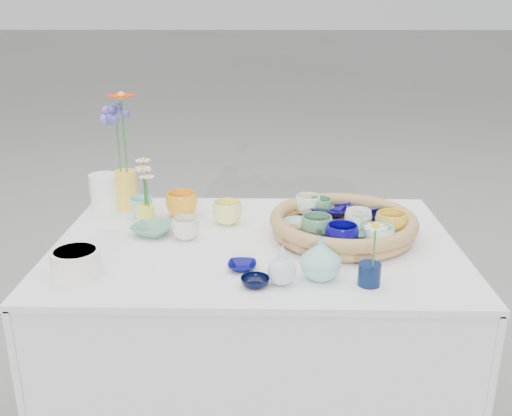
{
  "coord_description": "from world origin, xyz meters",
  "views": [
    {
      "loc": [
        0.03,
        -1.67,
        1.46
      ],
      "look_at": [
        0.0,
        0.02,
        0.87
      ],
      "focal_mm": 40.0,
      "sensor_mm": 36.0,
      "label": 1
    }
  ],
  "objects": [
    {
      "name": "single_daisy",
      "position": [
        0.31,
        -0.3,
        0.88
      ],
      "size": [
        0.08,
        0.08,
        0.13
      ],
      "primitive_type": null,
      "rotation": [
        0.0,
        0.0,
        0.16
      ],
      "color": "white",
      "rests_on": "bud_vase_cobalt"
    },
    {
      "name": "gerbera",
      "position": [
        -0.47,
        0.29,
        1.05
      ],
      "size": [
        0.14,
        0.14,
        0.29
      ],
      "primitive_type": null,
      "rotation": [
        0.0,
        0.0,
        0.34
      ],
      "color": "#FF3101",
      "rests_on": "tall_vase_yellow"
    },
    {
      "name": "tray_ceramic_3",
      "position": [
        0.31,
        -0.01,
        0.8
      ],
      "size": [
        0.15,
        0.15,
        0.03
      ],
      "primitive_type": "imported",
      "rotation": [
        0.0,
        0.0,
        -0.37
      ],
      "color": "#488C6E",
      "rests_on": "wicker_tray"
    },
    {
      "name": "loose_ceramic_3",
      "position": [
        -0.22,
        0.02,
        0.8
      ],
      "size": [
        0.1,
        0.1,
        0.07
      ],
      "primitive_type": "imported",
      "rotation": [
        0.0,
        0.0,
        -0.14
      ],
      "color": "#EEDFC9",
      "rests_on": "display_table"
    },
    {
      "name": "tray_ceramic_4",
      "position": [
        0.19,
        -0.03,
        0.82
      ],
      "size": [
        0.12,
        0.12,
        0.08
      ],
      "primitive_type": "imported",
      "rotation": [
        0.0,
        0.0,
        -0.25
      ],
      "color": "#568868",
      "rests_on": "wicker_tray"
    },
    {
      "name": "fluted_bowl",
      "position": [
        -0.49,
        -0.25,
        0.8
      ],
      "size": [
        0.18,
        0.18,
        0.07
      ],
      "primitive_type": null,
      "rotation": [
        0.0,
        0.0,
        -0.39
      ],
      "color": "white",
      "rests_on": "display_table"
    },
    {
      "name": "tray_ceramic_2",
      "position": [
        0.42,
        0.01,
        0.82
      ],
      "size": [
        0.1,
        0.1,
        0.08
      ],
      "primitive_type": "imported",
      "rotation": [
        0.0,
        0.0,
        0.03
      ],
      "color": "gold",
      "rests_on": "wicker_tray"
    },
    {
      "name": "tray_ceramic_7",
      "position": [
        0.33,
        0.06,
        0.82
      ],
      "size": [
        0.11,
        0.11,
        0.07
      ],
      "primitive_type": "imported",
      "rotation": [
        0.0,
        0.0,
        0.37
      ],
      "color": "white",
      "rests_on": "wicker_tray"
    },
    {
      "name": "bud_vase_cobalt",
      "position": [
        0.31,
        -0.29,
        0.8
      ],
      "size": [
        0.08,
        0.08,
        0.06
      ],
      "primitive_type": "cylinder",
      "rotation": [
        0.0,
        0.0,
        0.33
      ],
      "color": "#08163C",
      "rests_on": "display_table"
    },
    {
      "name": "wicker_tray",
      "position": [
        0.28,
        0.05,
        0.8
      ],
      "size": [
        0.47,
        0.47,
        0.08
      ],
      "primitive_type": null,
      "color": "olive",
      "rests_on": "display_table"
    },
    {
      "name": "tray_ceramic_6",
      "position": [
        0.18,
        0.2,
        0.82
      ],
      "size": [
        0.11,
        0.11,
        0.07
      ],
      "primitive_type": "imported",
      "rotation": [
        0.0,
        0.0,
        0.27
      ],
      "color": "#D0FDEB",
      "rests_on": "wicker_tray"
    },
    {
      "name": "tray_ceramic_11",
      "position": [
        0.37,
        -0.1,
        0.82
      ],
      "size": [
        0.12,
        0.12,
        0.07
      ],
      "primitive_type": "imported",
      "rotation": [
        0.0,
        0.0,
        0.32
      ],
      "color": "#AEE8CE",
      "rests_on": "wicker_tray"
    },
    {
      "name": "loose_ceramic_1",
      "position": [
        -0.1,
        0.16,
        0.8
      ],
      "size": [
        0.12,
        0.12,
        0.08
      ],
      "primitive_type": "imported",
      "rotation": [
        0.0,
        0.0,
        -0.19
      ],
      "color": "#F7F57C",
      "rests_on": "display_table"
    },
    {
      "name": "tray_ceramic_5",
      "position": [
        0.13,
        0.04,
        0.8
      ],
      "size": [
        0.11,
        0.11,
        0.03
      ],
      "primitive_type": "imported",
      "rotation": [
        0.0,
        0.0,
        0.04
      ],
      "color": "#ABDBC8",
      "rests_on": "wicker_tray"
    },
    {
      "name": "bud_vase_paleblue",
      "position": [
        0.08,
        -0.29,
        0.82
      ],
      "size": [
        0.08,
        0.08,
        0.12
      ],
      "primitive_type": null,
      "rotation": [
        0.0,
        0.0,
        0.06
      ],
      "color": "silver",
      "rests_on": "display_table"
    },
    {
      "name": "tray_ceramic_8",
      "position": [
        0.37,
        0.22,
        0.8
      ],
      "size": [
        0.13,
        0.13,
        0.03
      ],
      "primitive_type": "imported",
      "rotation": [
        0.0,
        0.0,
        -0.19
      ],
      "color": "#76A0DB",
      "rests_on": "wicker_tray"
    },
    {
      "name": "tray_ceramic_1",
      "position": [
        0.43,
        0.11,
        0.8
      ],
      "size": [
        0.11,
        0.11,
        0.04
      ],
      "primitive_type": "imported",
      "rotation": [
        0.0,
        0.0,
        -0.0
      ],
      "color": "#050335",
      "rests_on": "wicker_tray"
    },
    {
      "name": "loose_ceramic_5",
      "position": [
        -0.4,
        0.2,
        0.8
      ],
      "size": [
        0.09,
        0.09,
        0.08
      ],
      "primitive_type": "imported",
      "rotation": [
        0.0,
        0.0,
        0.16
      ],
      "color": "#84CAC8",
      "rests_on": "display_table"
    },
    {
      "name": "tray_ceramic_12",
      "position": [
        0.22,
        0.2,
        0.81
      ],
      "size": [
        0.08,
        0.08,
        0.06
      ],
      "primitive_type": "imported",
      "rotation": [
        0.0,
        0.0,
        -0.05
      ],
      "color": "#50895A",
      "rests_on": "wicker_tray"
    },
    {
      "name": "loose_ceramic_6",
      "position": [
        0.0,
        -0.31,
        0.78
      ],
      "size": [
        0.1,
        0.1,
        0.02
      ],
      "primitive_type": "imported",
      "rotation": [
        0.0,
        0.0,
        -0.41
      ],
      "color": "black",
      "rests_on": "display_table"
    },
    {
      "name": "loose_ceramic_4",
      "position": [
        -0.03,
        -0.21,
        0.78
      ],
      "size": [
        0.08,
        0.08,
        0.02
      ],
      "primitive_type": "imported",
      "rotation": [
        0.0,
        0.0,
        -0.01
      ],
      "color": "#040550",
      "rests_on": "display_table"
    },
    {
      "name": "tray_ceramic_10",
      "position": [
        0.13,
        -0.02,
        0.8
      ],
      "size": [
        0.14,
        0.14,
        0.03
      ],
      "primitive_type": "imported",
      "rotation": [
        0.0,
        0.0,
        -0.41
      ],
      "color": "tan",
      "rests_on": "wicker_tray"
    },
    {
      "name": "white_pitcher",
      "position": [
        -0.55,
        0.28,
        0.83
      ],
      "size": [
        0.15,
        0.12,
        0.14
      ],
      "primitive_type": null,
      "rotation": [
        0.0,
        0.0,
        0.13
      ],
      "color": "white",
      "rests_on": "display_table"
    },
    {
      "name": "tray_ceramic_9",
      "position": [
        0.26,
        -0.1,
        0.82
      ],
      "size": [
        0.1,
        0.1,
        0.08
      ],
      "primitive_type": "imported",
      "rotation": [
        0.0,
        0.0,
        -0.05
      ],
      "color": "#090270",
      "rests_on": "wicker_tray"
    },
    {
      "name": "tall_vase_yellow",
      "position": [
        -0.48,
        0.29,
        0.84
      ],
      "size": [
        0.1,
        0.1,
        0.15
      ],
      "primitive_type": "cylinder",
      "rotation": [
        0.0,
        0.0,
        -0.3
      ],
      "color": "yellow",
      "rests_on": "display_table"
    },
    {
      "name": "hydrangea",
      "position": [
        -0.49,
        0.29,
        1.01
      ],
      "size": [
        0.1,
        0.1,
        0.28
      ],
      "primitive_type": null,
      "rotation": [
        0.0,
        0.0,
        0.33
      ],
      "color": "#424697",
      "rests_on": "tall_vase_yellow"
    },
    {
      "name": "loose_ceramic_0",
      "position": [
        -0.27,
        0.22,
        0.81
      ],
      "size": [
        0.13,
        0.13,
        0.09
      ],
      "primitive_type": "imported",
      "rotation": [
        0.0,
        0.0,
        -0.14
      ],
      "color": "#FFA522",
      "rests_on": "display_table"
    },
    {
      "name": "bud_vase_seafoam",
      "position": [
        0.18,
        -0.25,
        0.82
      ],
      "size": [
        0.13,
        0.13,
        0.12
      ],
      "primitive_type": "imported",
      "rotation": [
        0.0,
        0.0,
        0.12
      ],
      "color": "#83CBBB",
      "rests_on": "display_table"
    },
    {
      "name": "loose_ceramic_2",
      "position": [
        -0.34,
        0.05,
        0.78
      ],
      "size": [
        0.17,
        0.17,
        0.03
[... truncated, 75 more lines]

